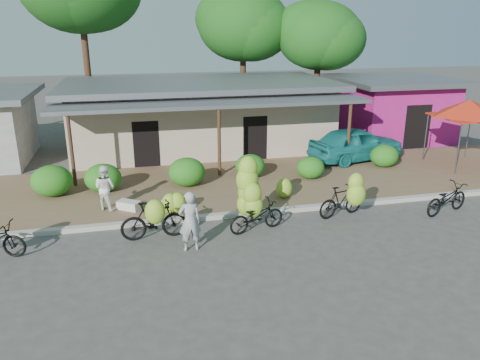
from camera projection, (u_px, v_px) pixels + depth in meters
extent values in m
plane|color=#44423F|center=(260.00, 242.00, 13.46)|extent=(100.00, 100.00, 0.00)
cube|color=brown|center=(225.00, 185.00, 18.06)|extent=(60.00, 6.00, 0.12)
cube|color=#A8A399|center=(244.00, 214.00, 15.28)|extent=(60.00, 0.25, 0.15)
cube|color=#BAA68D|center=(200.00, 118.00, 23.12)|extent=(12.00, 6.00, 3.10)
cube|color=slate|center=(200.00, 84.00, 22.59)|extent=(13.00, 7.00, 0.25)
cube|color=black|center=(211.00, 141.00, 20.54)|extent=(1.40, 0.12, 2.20)
cube|color=slate|center=(215.00, 103.00, 19.00)|extent=(13.00, 2.00, 0.15)
cylinder|color=#4B2F1E|center=(72.00, 152.00, 17.42)|extent=(0.14, 0.14, 2.85)
cylinder|color=#4B2F1E|center=(219.00, 144.00, 18.64)|extent=(0.14, 0.14, 2.85)
cylinder|color=#4B2F1E|center=(349.00, 137.00, 19.86)|extent=(0.14, 0.14, 2.85)
cube|color=#AF1A79|center=(392.00, 110.00, 25.43)|extent=(5.00, 5.00, 3.00)
cube|color=slate|center=(395.00, 80.00, 24.92)|extent=(6.00, 6.00, 0.25)
cube|color=black|center=(417.00, 127.00, 23.30)|extent=(1.40, 0.12, 2.20)
cylinder|color=#4B2F1E|center=(86.00, 58.00, 25.69)|extent=(0.36, 0.36, 8.43)
cylinder|color=#4B2F1E|center=(243.00, 73.00, 28.45)|extent=(0.36, 0.36, 6.31)
ellipsoid|color=#1A4912|center=(243.00, 24.00, 27.56)|extent=(5.40, 5.40, 4.32)
ellipsoid|color=#1A4912|center=(234.00, 19.00, 27.63)|extent=(4.59, 4.59, 3.67)
cylinder|color=#4B2F1E|center=(317.00, 80.00, 27.58)|extent=(0.36, 0.36, 5.65)
ellipsoid|color=#1A4912|center=(319.00, 36.00, 26.79)|extent=(4.84, 4.84, 3.87)
ellipsoid|color=#1A4912|center=(309.00, 30.00, 26.86)|extent=(4.11, 4.11, 3.29)
ellipsoid|color=#1C5914|center=(52.00, 181.00, 16.59)|extent=(1.44, 1.29, 1.12)
ellipsoid|color=#1C5914|center=(103.00, 178.00, 17.04)|extent=(1.33, 1.20, 1.04)
ellipsoid|color=#1C5914|center=(187.00, 172.00, 17.65)|extent=(1.39, 1.25, 1.09)
ellipsoid|color=#1C5914|center=(250.00, 166.00, 18.66)|extent=(1.20, 1.08, 0.94)
ellipsoid|color=#1C5914|center=(310.00, 168.00, 18.53)|extent=(1.13, 1.01, 0.88)
ellipsoid|color=#1C5914|center=(384.00, 156.00, 20.04)|extent=(1.22, 1.10, 0.95)
cylinder|color=#59595E|center=(458.00, 150.00, 18.80)|extent=(0.05, 0.05, 2.10)
cylinder|color=#59595E|center=(425.00, 137.00, 20.83)|extent=(0.05, 0.05, 2.10)
cylinder|color=#59595E|center=(468.00, 135.00, 21.31)|extent=(0.05, 0.05, 2.10)
cube|color=#B42613|center=(467.00, 117.00, 19.71)|extent=(2.40, 2.40, 0.06)
cone|color=#B42613|center=(469.00, 108.00, 19.59)|extent=(3.50, 3.50, 0.70)
imported|color=black|center=(154.00, 220.00, 13.53)|extent=(1.94, 0.62, 1.16)
ellipsoid|color=#87BE2F|center=(155.00, 212.00, 12.77)|extent=(0.57, 0.48, 0.71)
imported|color=black|center=(257.00, 216.00, 14.07)|extent=(1.91, 1.06, 0.95)
ellipsoid|color=#87BE2F|center=(246.00, 204.00, 14.45)|extent=(0.61, 0.51, 0.76)
ellipsoid|color=#87BE2F|center=(249.00, 192.00, 14.37)|extent=(0.72, 0.62, 0.90)
ellipsoid|color=#87BE2F|center=(247.00, 180.00, 14.20)|extent=(0.69, 0.59, 0.86)
ellipsoid|color=#87BE2F|center=(248.00, 168.00, 14.10)|extent=(0.59, 0.50, 0.74)
ellipsoid|color=#87BE2F|center=(253.00, 206.00, 14.16)|extent=(0.61, 0.51, 0.76)
ellipsoid|color=#87BE2F|center=(252.00, 194.00, 14.01)|extent=(0.57, 0.48, 0.71)
imported|color=black|center=(341.00, 201.00, 15.14)|extent=(1.81, 0.94, 1.05)
ellipsoid|color=#87BE2F|center=(356.00, 194.00, 14.46)|extent=(0.61, 0.52, 0.76)
ellipsoid|color=#87BE2F|center=(356.00, 182.00, 14.38)|extent=(0.49, 0.42, 0.61)
imported|color=black|center=(447.00, 199.00, 15.39)|extent=(2.03, 1.23, 1.01)
ellipsoid|color=#87BE2F|center=(178.00, 202.00, 15.19)|extent=(0.54, 0.46, 0.68)
ellipsoid|color=#87BE2F|center=(170.00, 203.00, 15.15)|extent=(0.53, 0.45, 0.67)
ellipsoid|color=#87BE2F|center=(284.00, 188.00, 16.46)|extent=(0.58, 0.49, 0.72)
cube|color=silver|center=(176.00, 204.00, 15.60)|extent=(0.93, 0.62, 0.30)
cube|color=silver|center=(129.00, 205.00, 15.50)|extent=(0.83, 0.74, 0.28)
imported|color=#989898|center=(190.00, 221.00, 12.75)|extent=(0.64, 0.43, 1.72)
imported|color=white|center=(105.00, 188.00, 15.31)|extent=(0.93, 0.89, 1.51)
imported|color=#1A7777|center=(356.00, 144.00, 20.95)|extent=(4.70, 2.69, 1.51)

